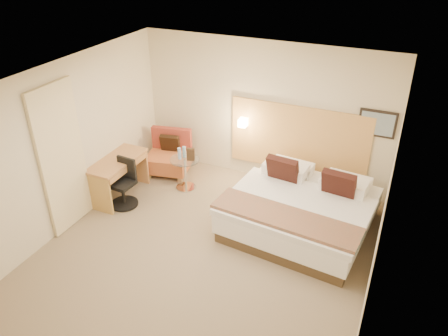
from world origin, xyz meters
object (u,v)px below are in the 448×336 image
at_px(lounge_chair, 169,156).
at_px(side_table, 185,172).
at_px(desk, 119,168).
at_px(bed, 301,209).
at_px(desk_chair, 124,187).

relative_size(lounge_chair, side_table, 1.37).
relative_size(lounge_chair, desk, 0.77).
xyz_separation_m(bed, desk, (-3.28, -0.40, 0.25)).
bearing_deg(bed, side_table, 171.95).
distance_m(lounge_chair, desk, 1.25).
bearing_deg(bed, desk_chair, -168.98).
height_order(bed, lounge_chair, bed).
distance_m(bed, desk, 3.31).
relative_size(bed, side_table, 3.47).
bearing_deg(desk_chair, bed, 11.02).
distance_m(lounge_chair, desk_chair, 1.37).
relative_size(bed, desk, 1.95).
bearing_deg(desk_chair, desk, 138.94).
distance_m(side_table, desk, 1.23).
height_order(side_table, desk, desk).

